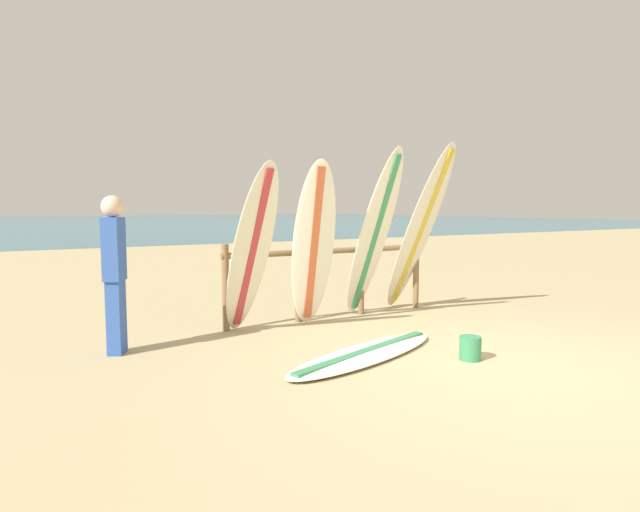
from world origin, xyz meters
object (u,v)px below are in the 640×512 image
Objects in this scene: surfboard_leaning_left at (313,245)px; surfboard_leaning_center_left at (374,235)px; surfboard_rack at (331,269)px; beachgoer_standing at (114,268)px; surfboard_lying_on_sand at (366,354)px; sand_bucket at (470,348)px; surfboard_leaning_center at (420,229)px; surfboard_leaning_far_left at (251,250)px.

surfboard_leaning_center_left reaches higher than surfboard_leaning_left.
beachgoer_standing is (-2.89, -0.41, 0.23)m from surfboard_rack.
surfboard_lying_on_sand is 1.41× the size of beachgoer_standing.
beachgoer_standing is 6.91× the size of sand_bucket.
surfboard_leaning_left is at bearing -176.94° from surfboard_leaning_center.
surfboard_leaning_left is at bearing 0.71° from beachgoer_standing.
beachgoer_standing is at bearing 146.32° from sand_bucket.
surfboard_leaning_left is at bearing -142.42° from surfboard_rack.
surfboard_leaning_center is at bearing 1.73° from beachgoer_standing.
surfboard_rack is 1.29× the size of surfboard_leaning_center.
surfboard_leaning_left reaches higher than beachgoer_standing.
surfboard_leaning_center is at bearing 6.37° from surfboard_leaning_center_left.
sand_bucket is at bearing -72.33° from surfboard_leaning_left.
surfboard_lying_on_sand is (-0.69, -1.83, -0.65)m from surfboard_rack.
beachgoer_standing is (-2.20, 1.42, 0.88)m from surfboard_lying_on_sand.
surfboard_leaning_far_left is 0.88m from surfboard_leaning_left.
surfboard_leaning_far_left is 2.73m from surfboard_leaning_center.
beachgoer_standing is at bearing -172.00° from surfboard_rack.
surfboard_leaning_far_left reaches higher than surfboard_rack.
surfboard_leaning_center_left is (0.94, -0.00, 0.10)m from surfboard_leaning_left.
surfboard_leaning_center_left reaches higher than surfboard_leaning_far_left.
surfboard_leaning_center is 2.71m from sand_bucket.
surfboard_leaning_center_left reaches higher than sand_bucket.
surfboard_leaning_center_left is at bearing 82.19° from sand_bucket.
surfboard_leaning_center_left reaches higher than surfboard_rack.
surfboard_leaning_center_left is 0.91m from surfboard_leaning_center.
surfboard_leaning_center reaches higher than sand_bucket.
surfboard_rack reaches higher than surfboard_lying_on_sand.
surfboard_rack is 1.90× the size of beachgoer_standing.
surfboard_leaning_center is (0.90, 0.10, 0.06)m from surfboard_leaning_center_left.
beachgoer_standing is (-2.40, -0.03, -0.15)m from surfboard_leaning_left.
surfboard_leaning_far_left is 1.25× the size of beachgoer_standing.
surfboard_leaning_center_left is 3.35m from beachgoer_standing.
sand_bucket is at bearing -97.81° from surfboard_leaning_center_left.
surfboard_leaning_left is 1.80m from surfboard_lying_on_sand.
sand_bucket reaches higher than surfboard_lying_on_sand.
surfboard_leaning_center is 1.47× the size of beachgoer_standing.
surfboard_leaning_far_left is at bearing 127.48° from sand_bucket.
surfboard_leaning_center is at bearing 3.43° from surfboard_leaning_far_left.
surfboard_lying_on_sand is 9.76× the size of sand_bucket.
surfboard_leaning_center reaches higher than surfboard_leaning_far_left.
surfboard_lying_on_sand is at bearing -97.88° from surfboard_leaning_left.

